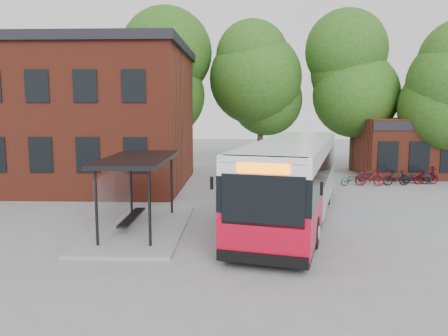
{
  "coord_description": "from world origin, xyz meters",
  "views": [
    {
      "loc": [
        -0.6,
        -17.47,
        4.72
      ],
      "look_at": [
        -1.32,
        2.33,
        2.0
      ],
      "focal_mm": 35.0,
      "sensor_mm": 36.0,
      "label": 1
    }
  ],
  "objects_px": {
    "bus_shelter": "(139,193)",
    "bicycle_6": "(416,176)",
    "bicycle_4": "(415,177)",
    "city_bus": "(293,180)",
    "bicycle_7": "(436,174)",
    "bicycle_0": "(352,179)",
    "bicycle_2": "(370,174)",
    "bicycle_1": "(370,177)",
    "bicycle_3": "(396,177)",
    "bicycle_5": "(426,177)"
  },
  "relations": [
    {
      "from": "bicycle_0",
      "to": "bicycle_1",
      "type": "distance_m",
      "value": 1.06
    },
    {
      "from": "bus_shelter",
      "to": "bicycle_3",
      "type": "height_order",
      "value": "bus_shelter"
    },
    {
      "from": "bicycle_1",
      "to": "bicycle_7",
      "type": "relative_size",
      "value": 1.09
    },
    {
      "from": "bicycle_0",
      "to": "bicycle_1",
      "type": "relative_size",
      "value": 0.88
    },
    {
      "from": "bicycle_4",
      "to": "bicycle_6",
      "type": "height_order",
      "value": "bicycle_6"
    },
    {
      "from": "bus_shelter",
      "to": "city_bus",
      "type": "height_order",
      "value": "city_bus"
    },
    {
      "from": "bicycle_2",
      "to": "city_bus",
      "type": "bearing_deg",
      "value": 130.08
    },
    {
      "from": "bus_shelter",
      "to": "city_bus",
      "type": "relative_size",
      "value": 0.53
    },
    {
      "from": "bicycle_2",
      "to": "bicycle_7",
      "type": "relative_size",
      "value": 1.14
    },
    {
      "from": "bicycle_5",
      "to": "bicycle_7",
      "type": "xyz_separation_m",
      "value": [
        1.11,
        1.15,
        0.01
      ]
    },
    {
      "from": "city_bus",
      "to": "bicycle_3",
      "type": "distance_m",
      "value": 11.16
    },
    {
      "from": "bicycle_7",
      "to": "bicycle_4",
      "type": "bearing_deg",
      "value": 101.97
    },
    {
      "from": "bicycle_3",
      "to": "bicycle_0",
      "type": "bearing_deg",
      "value": 84.85
    },
    {
      "from": "bicycle_3",
      "to": "bicycle_4",
      "type": "relative_size",
      "value": 1.05
    },
    {
      "from": "bicycle_4",
      "to": "bicycle_5",
      "type": "height_order",
      "value": "bicycle_5"
    },
    {
      "from": "bicycle_4",
      "to": "bicycle_7",
      "type": "xyz_separation_m",
      "value": [
        1.76,
        1.09,
        0.07
      ]
    },
    {
      "from": "bicycle_6",
      "to": "bicycle_7",
      "type": "distance_m",
      "value": 1.83
    },
    {
      "from": "bicycle_0",
      "to": "bicycle_6",
      "type": "distance_m",
      "value": 4.31
    },
    {
      "from": "city_bus",
      "to": "bus_shelter",
      "type": "bearing_deg",
      "value": -147.74
    },
    {
      "from": "bicycle_2",
      "to": "bicycle_7",
      "type": "xyz_separation_m",
      "value": [
        4.24,
        0.08,
        0.0
      ]
    },
    {
      "from": "bicycle_3",
      "to": "bicycle_5",
      "type": "bearing_deg",
      "value": -82.61
    },
    {
      "from": "bus_shelter",
      "to": "bicycle_0",
      "type": "distance_m",
      "value": 14.93
    },
    {
      "from": "bicycle_1",
      "to": "bicycle_2",
      "type": "xyz_separation_m",
      "value": [
        0.53,
        1.75,
        -0.04
      ]
    },
    {
      "from": "bus_shelter",
      "to": "bicycle_4",
      "type": "xyz_separation_m",
      "value": [
        14.88,
        10.91,
        -1.03
      ]
    },
    {
      "from": "bicycle_1",
      "to": "bicycle_4",
      "type": "bearing_deg",
      "value": -70.39
    },
    {
      "from": "bicycle_0",
      "to": "bicycle_4",
      "type": "xyz_separation_m",
      "value": [
        4.06,
        0.68,
        0.01
      ]
    },
    {
      "from": "bus_shelter",
      "to": "bicycle_3",
      "type": "bearing_deg",
      "value": 37.38
    },
    {
      "from": "bicycle_2",
      "to": "bicycle_5",
      "type": "bearing_deg",
      "value": -126.86
    },
    {
      "from": "bicycle_3",
      "to": "bicycle_7",
      "type": "xyz_separation_m",
      "value": [
        3.13,
        1.67,
        -0.02
      ]
    },
    {
      "from": "city_bus",
      "to": "bicycle_7",
      "type": "xyz_separation_m",
      "value": [
        10.45,
        10.01,
        -1.2
      ]
    },
    {
      "from": "bicycle_2",
      "to": "bicycle_6",
      "type": "xyz_separation_m",
      "value": [
        2.64,
        -0.81,
        -0.03
      ]
    },
    {
      "from": "bicycle_0",
      "to": "bicycle_5",
      "type": "distance_m",
      "value": 4.75
    },
    {
      "from": "bicycle_0",
      "to": "bicycle_1",
      "type": "height_order",
      "value": "bicycle_1"
    },
    {
      "from": "bicycle_0",
      "to": "bicycle_7",
      "type": "bearing_deg",
      "value": -90.72
    },
    {
      "from": "city_bus",
      "to": "bicycle_2",
      "type": "height_order",
      "value": "city_bus"
    },
    {
      "from": "bicycle_2",
      "to": "bus_shelter",
      "type": "bearing_deg",
      "value": 115.94
    },
    {
      "from": "bicycle_0",
      "to": "bicycle_6",
      "type": "relative_size",
      "value": 0.89
    },
    {
      "from": "city_bus",
      "to": "bicycle_6",
      "type": "bearing_deg",
      "value": 60.38
    },
    {
      "from": "bicycle_4",
      "to": "bicycle_5",
      "type": "xyz_separation_m",
      "value": [
        0.65,
        -0.07,
        0.06
      ]
    },
    {
      "from": "bicycle_1",
      "to": "bicycle_4",
      "type": "distance_m",
      "value": 3.1
    },
    {
      "from": "bicycle_3",
      "to": "bicycle_6",
      "type": "height_order",
      "value": "bicycle_3"
    },
    {
      "from": "bicycle_4",
      "to": "bicycle_6",
      "type": "xyz_separation_m",
      "value": [
        0.16,
        0.2,
        0.04
      ]
    },
    {
      "from": "city_bus",
      "to": "bicycle_0",
      "type": "height_order",
      "value": "city_bus"
    },
    {
      "from": "bicycle_7",
      "to": "bicycle_0",
      "type": "bearing_deg",
      "value": 87.2
    },
    {
      "from": "bicycle_1",
      "to": "bicycle_3",
      "type": "bearing_deg",
      "value": -78.94
    },
    {
      "from": "bicycle_6",
      "to": "bicycle_7",
      "type": "height_order",
      "value": "bicycle_7"
    },
    {
      "from": "bicycle_2",
      "to": "bicycle_3",
      "type": "bearing_deg",
      "value": -163.06
    },
    {
      "from": "bicycle_0",
      "to": "bicycle_5",
      "type": "relative_size",
      "value": 0.98
    },
    {
      "from": "bus_shelter",
      "to": "bicycle_6",
      "type": "relative_size",
      "value": 3.96
    },
    {
      "from": "bicycle_2",
      "to": "bicycle_5",
      "type": "height_order",
      "value": "bicycle_2"
    }
  ]
}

